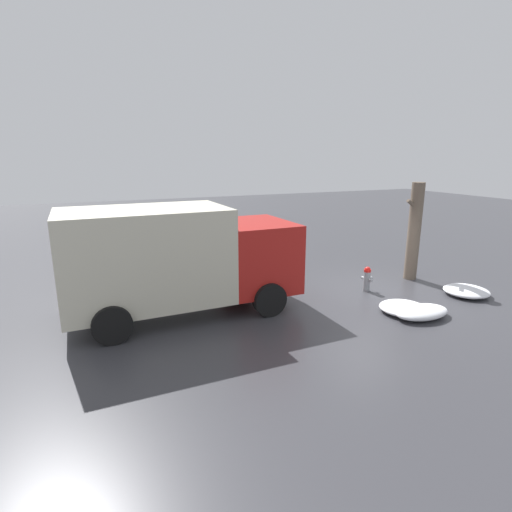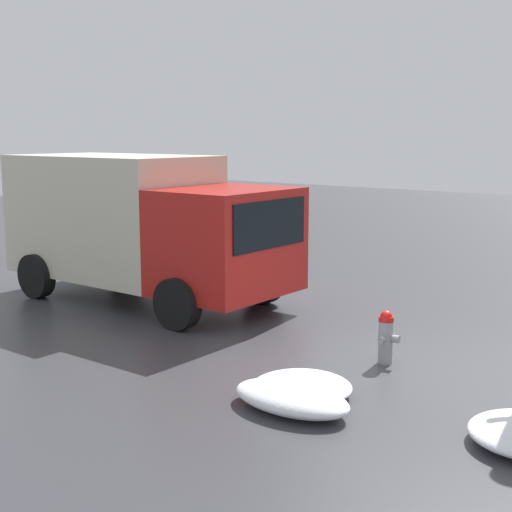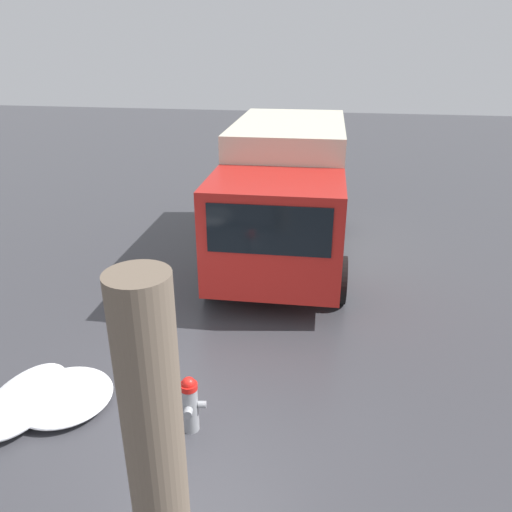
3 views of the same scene
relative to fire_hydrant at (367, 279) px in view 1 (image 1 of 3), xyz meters
The scene contains 7 objects.
ground_plane 0.41m from the fire_hydrant, ahead, with size 60.00×60.00×0.00m, color #38383D.
fire_hydrant is the anchor object (origin of this frame).
tree_trunk 2.60m from the fire_hydrant, 167.97° to the right, with size 0.64×0.42×3.29m.
delivery_truck 5.91m from the fire_hydrant, ahead, with size 6.10×2.76×2.87m.
snow_pile_by_hydrant 2.99m from the fire_hydrant, 149.51° to the left, with size 1.32×1.31×0.26m.
snow_pile_curbside 2.31m from the fire_hydrant, 89.36° to the left, with size 1.56×0.90×0.30m.
snow_pile_by_tree 1.86m from the fire_hydrant, 83.75° to the left, with size 1.29×1.28×0.24m.
Camera 1 is at (7.89, 9.57, 4.15)m, focal length 28.00 mm.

